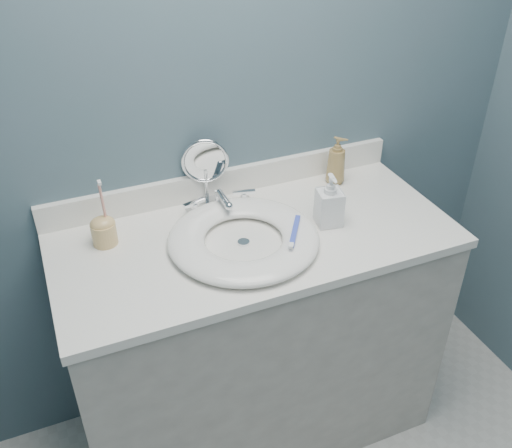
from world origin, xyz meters
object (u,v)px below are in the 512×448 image
soap_bottle_clear (330,200)px  makeup_mirror (205,168)px  soap_bottle_amber (336,160)px  toothbrush_holder (104,230)px

soap_bottle_clear → makeup_mirror: bearing=148.9°
makeup_mirror → soap_bottle_amber: size_ratio=1.32×
makeup_mirror → soap_bottle_amber: bearing=7.5°
makeup_mirror → soap_bottle_clear: (0.31, -0.27, -0.04)m
soap_bottle_clear → toothbrush_holder: toothbrush_holder is taller
soap_bottle_clear → toothbrush_holder: 0.68m
soap_bottle_amber → makeup_mirror: bearing=130.9°
soap_bottle_clear → toothbrush_holder: (-0.66, 0.16, -0.04)m
makeup_mirror → soap_bottle_amber: makeup_mirror is taller
makeup_mirror → toothbrush_holder: (-0.35, -0.11, -0.07)m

